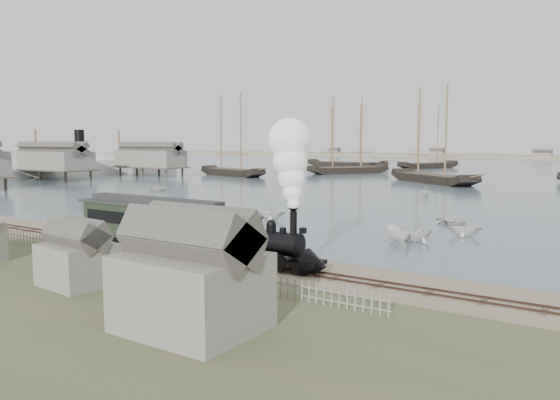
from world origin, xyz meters
The scene contains 25 objects.
ground centered at (0.00, 0.00, 0.00)m, with size 600.00×600.00×0.00m, color gray.
harbor_water centered at (0.00, 170.00, 0.03)m, with size 600.00×336.00×0.06m, color #4D616E.
rail_track centered at (0.00, -2.00, 0.04)m, with size 120.00×1.80×0.16m.
picket_fence_west centered at (-6.50, -7.00, 0.00)m, with size 19.00×0.10×1.20m, color slate, non-canonical shape.
picket_fence_east centered at (12.50, -7.50, 0.00)m, with size 15.00×0.10×1.20m, color slate, non-canonical shape.
shed_mid centered at (2.00, -12.00, 0.00)m, with size 4.00×3.50×3.60m, color slate, non-canonical shape.
shed_right centered at (13.00, -14.00, 0.00)m, with size 6.00×5.00×5.10m, color slate, non-canonical shape.
western_wharf centered at (-76.00, 40.00, 4.06)m, with size 36.00×56.00×8.00m, color slate, non-canonical shape.
locomotive centered at (10.12, -2.00, 4.48)m, with size 7.80×2.91×9.72m.
passenger_coach centered at (-2.07, -2.00, 2.29)m, with size 14.97×2.89×3.64m.
beached_dinghy centered at (2.44, 0.04, 0.39)m, with size 3.79×2.71×0.79m, color silver.
steamship centered at (-89.00, 55.11, 5.73)m, with size 51.83×8.64×11.34m, color silver, non-canonical shape.
rowboat_0 centered at (-27.62, 11.93, 0.41)m, with size 3.37×2.40×0.70m, color silver.
rowboat_1 centered at (-3.75, 16.52, 0.91)m, with size 3.24×2.80×1.71m, color silver.
rowboat_2 centered at (12.82, 11.13, 0.76)m, with size 3.64×1.37×1.41m, color silver.
rowboat_3 centered at (13.73, 24.05, 0.42)m, with size 3.46×2.47×0.72m, color silver.
rowboat_4 centered at (14.08, 12.75, 0.88)m, with size 3.12×2.69×1.64m, color silver.
rowboat_6 centered at (-39.06, 33.59, 0.44)m, with size 3.65×2.61×0.76m, color silver.
rowboat_7 centered at (1.95, 50.43, 0.85)m, with size 3.01×2.60×1.59m, color silver.
rowboat_8 centered at (16.65, 17.84, 0.84)m, with size 2.96×2.56×1.56m, color silver.
schooner_0 centered at (-54.08, 72.70, 10.06)m, with size 21.00×4.85×20.00m, color black, non-canonical shape.
schooner_1 centered at (-34.60, 97.07, 10.06)m, with size 22.56×5.21×20.00m, color black, non-canonical shape.
schooner_2 centered at (-6.16, 78.27, 10.06)m, with size 25.01×5.77×20.00m, color black, non-canonical shape.
schooner_6 centered at (-50.70, 128.11, 10.06)m, with size 27.04×6.24×20.00m, color black, non-canonical shape.
schooner_7 centered at (-26.11, 135.36, 10.06)m, with size 21.98×5.07×20.00m, color black, non-canonical shape.
Camera 1 is at (29.72, -31.86, 8.59)m, focal length 35.00 mm.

